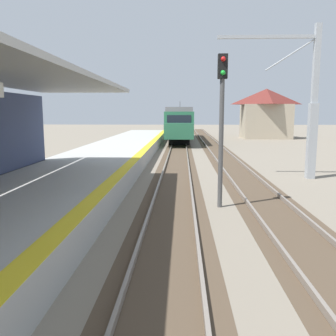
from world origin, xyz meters
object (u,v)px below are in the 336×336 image
Objects in this scene: rail_signal_post at (222,115)px; distant_trackside_house at (266,113)px; approaching_train at (180,122)px; catenary_pylon_far_side at (308,106)px.

distant_trackside_house is at bearing 75.10° from rail_signal_post.
rail_signal_post is (1.65, -31.33, 1.02)m from approaching_train.
distant_trackside_house is (11.21, 4.62, 1.16)m from approaching_train.
catenary_pylon_far_side reaches higher than distant_trackside_house.
distant_trackside_house reaches higher than rail_signal_post.
approaching_train is 31.39m from rail_signal_post.
catenary_pylon_far_side is (6.48, -25.43, 1.43)m from approaching_train.
rail_signal_post is at bearing -129.30° from catenary_pylon_far_side.
distant_trackside_house is at bearing 22.39° from approaching_train.
approaching_train is 12.18m from distant_trackside_house.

